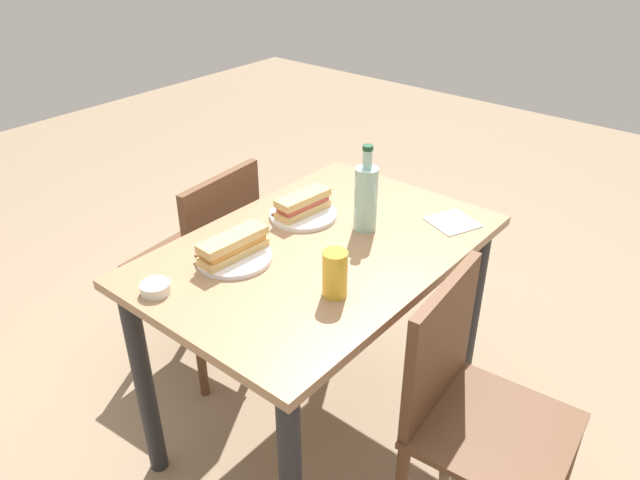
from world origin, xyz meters
TOP-DOWN VIEW (x-y plane):
  - ground_plane at (0.00, 0.00)m, footprint 8.00×8.00m
  - dining_table at (0.00, 0.00)m, footprint 1.11×0.74m
  - chair_far at (0.01, 0.57)m, footprint 0.44×0.44m
  - chair_near at (-0.05, -0.57)m, footprint 0.43×0.43m
  - plate_near at (-0.22, 0.14)m, footprint 0.23×0.23m
  - baguette_sandwich_near at (-0.22, 0.14)m, footprint 0.22×0.08m
  - knife_near at (-0.23, 0.20)m, footprint 0.17×0.07m
  - plate_far at (0.11, 0.17)m, footprint 0.23×0.23m
  - baguette_sandwich_far at (0.11, 0.17)m, footprint 0.20×0.09m
  - knife_far at (0.10, 0.22)m, footprint 0.18×0.04m
  - water_bottle at (0.18, -0.04)m, footprint 0.07×0.07m
  - beer_glass at (-0.17, -0.20)m, footprint 0.07×0.07m
  - olive_bowl at (-0.48, 0.18)m, footprint 0.08×0.08m
  - paper_napkin at (0.39, -0.24)m, footprint 0.18×0.18m

SIDE VIEW (x-z plane):
  - ground_plane at x=0.00m, z-range 0.00..0.00m
  - chair_far at x=0.01m, z-range 0.07..0.94m
  - chair_near at x=-0.05m, z-range 0.07..0.94m
  - dining_table at x=0.00m, z-range 0.26..1.04m
  - paper_napkin at x=0.39m, z-range 0.78..0.78m
  - plate_near at x=-0.22m, z-range 0.78..0.79m
  - plate_far at x=0.11m, z-range 0.78..0.79m
  - olive_bowl at x=-0.48m, z-range 0.78..0.81m
  - knife_near at x=-0.23m, z-range 0.79..0.80m
  - knife_far at x=0.10m, z-range 0.79..0.80m
  - baguette_sandwich_near at x=-0.22m, z-range 0.79..0.86m
  - baguette_sandwich_far at x=0.11m, z-range 0.79..0.86m
  - beer_glass at x=-0.17m, z-range 0.78..0.91m
  - water_bottle at x=0.18m, z-range 0.75..1.04m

